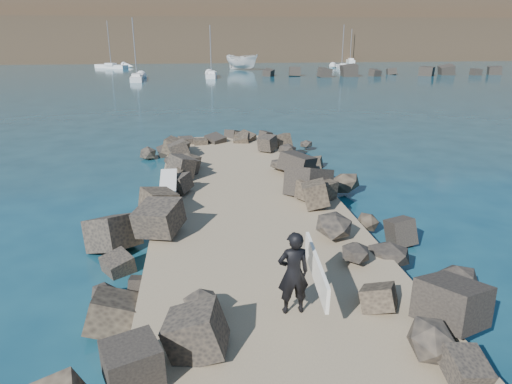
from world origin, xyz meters
TOP-DOWN VIEW (x-y plane):
  - ground at (0.00, 0.00)m, footprint 800.00×800.00m
  - jetty at (0.00, -2.00)m, footprint 6.00×26.00m
  - riprap_left at (-2.90, -1.50)m, footprint 2.60×22.00m
  - riprap_right at (2.90, -1.50)m, footprint 2.60×22.00m
  - breakwater_secondary at (35.00, 55.00)m, footprint 52.00×4.00m
  - headland at (10.00, 160.00)m, footprint 360.00×140.00m
  - surfboard_resting at (-2.62, 1.05)m, footprint 0.54×2.15m
  - boat_imported at (7.00, 69.74)m, footprint 6.70×7.02m
  - surfer_with_board at (0.16, -5.70)m, footprint 0.87×2.12m
  - sailboat_a at (-9.20, 51.27)m, footprint 1.86×6.77m
  - sailboat_e at (-16.62, 76.61)m, footprint 6.54×5.31m
  - sailboat_b at (0.95, 54.93)m, footprint 1.79×6.04m
  - sailboat_d at (25.21, 69.65)m, footprint 2.56×6.48m
  - sailboat_f at (33.17, 88.59)m, footprint 2.24×6.06m

SIDE VIEW (x-z plane):
  - ground at x=0.00m, z-range 0.00..0.00m
  - jetty at x=0.00m, z-range 0.00..0.60m
  - sailboat_e at x=-16.62m, z-range -3.85..4.55m
  - sailboat_a at x=-9.20m, z-range -3.71..4.40m
  - sailboat_d at x=25.21m, z-range -3.51..4.20m
  - sailboat_b at x=0.95m, z-range -3.30..4.00m
  - sailboat_f at x=33.17m, z-range -3.29..3.98m
  - riprap_left at x=-2.90m, z-range 0.00..1.00m
  - riprap_right at x=2.90m, z-range 0.00..1.00m
  - breakwater_secondary at x=35.00m, z-range 0.00..1.20m
  - surfboard_resting at x=-2.62m, z-range 1.00..1.07m
  - boat_imported at x=7.00m, z-range 0.00..2.73m
  - surfer_with_board at x=0.16m, z-range 0.61..2.31m
  - headland at x=10.00m, z-range 0.00..32.00m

